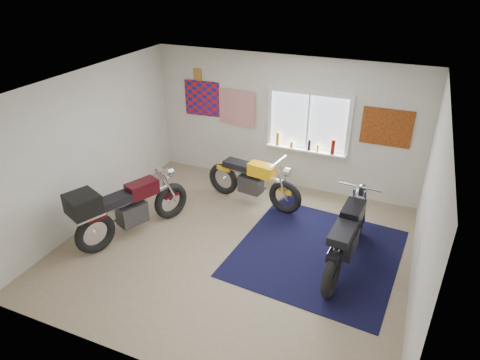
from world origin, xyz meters
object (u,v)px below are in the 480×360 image
at_px(black_chrome_bike, 347,238).
at_px(navy_rug, 317,253).
at_px(maroon_tourer, 125,208).
at_px(yellow_triumph, 253,182).

bearing_deg(black_chrome_bike, navy_rug, 81.76).
distance_m(navy_rug, maroon_tourer, 3.28).
bearing_deg(navy_rug, black_chrome_bike, -12.70).
height_order(navy_rug, black_chrome_bike, black_chrome_bike).
xyz_separation_m(black_chrome_bike, maroon_tourer, (-3.57, -0.71, 0.08)).
bearing_deg(black_chrome_bike, maroon_tourer, 105.72).
bearing_deg(black_chrome_bike, yellow_triumph, 63.26).
relative_size(yellow_triumph, black_chrome_bike, 0.93).
bearing_deg(maroon_tourer, navy_rug, -52.43).
bearing_deg(navy_rug, yellow_triumph, 144.52).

